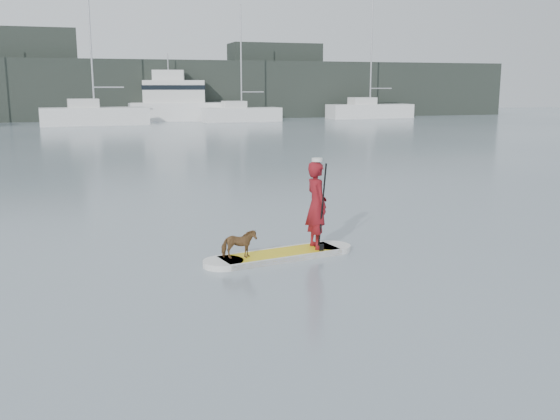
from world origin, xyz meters
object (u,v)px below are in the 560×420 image
object	(u,v)px
paddleboard	(280,255)
motor_yacht_a	(181,102)
paddler	(317,205)
sailboat_e	(241,113)
dog	(239,244)
sailboat_f	(369,109)
sailboat_d	(94,114)

from	to	relation	value
paddleboard	motor_yacht_a	xyz separation A→B (m)	(6.06, 51.18, 1.77)
paddler	sailboat_e	bearing A→B (deg)	-14.81
paddleboard	dog	size ratio (longest dim) A/B	4.83
sailboat_f	paddler	bearing A→B (deg)	-117.97
paddler	sailboat_f	size ratio (longest dim) A/B	0.13
sailboat_f	motor_yacht_a	xyz separation A→B (m)	(-19.90, 1.55, 0.90)
motor_yacht_a	paddleboard	bearing A→B (deg)	-85.39
paddler	motor_yacht_a	bearing A→B (deg)	-8.21
paddleboard	sailboat_d	distance (m)	46.38
paddler	dog	bearing A→B (deg)	97.92
paddler	sailboat_d	xyz separation A→B (m)	(-3.27, 46.16, -0.05)
sailboat_d	sailboat_e	xyz separation A→B (m)	(13.75, 1.36, -0.19)
paddler	sailboat_f	world-z (taller)	sailboat_f
sailboat_d	sailboat_f	distance (m)	28.58
paddleboard	sailboat_e	distance (m)	49.01
sailboat_d	motor_yacht_a	distance (m)	9.82
paddler	dog	size ratio (longest dim) A/B	2.68
paddler	sailboat_e	distance (m)	48.67
dog	paddler	bearing A→B (deg)	-75.18
dog	sailboat_f	size ratio (longest dim) A/B	0.05
sailboat_d	sailboat_f	size ratio (longest dim) A/B	0.98
sailboat_d	sailboat_f	world-z (taller)	sailboat_f
paddler	sailboat_e	world-z (taller)	sailboat_e
dog	motor_yacht_a	xyz separation A→B (m)	(6.96, 51.34, 1.42)
sailboat_d	paddler	bearing A→B (deg)	-89.26
paddleboard	paddler	bearing A→B (deg)	0.00
motor_yacht_a	sailboat_f	bearing A→B (deg)	6.91
dog	sailboat_f	xyz separation A→B (m)	(26.86, 49.79, 0.53)
dog	paddleboard	bearing A→B (deg)	-75.18
dog	sailboat_e	distance (m)	49.38
paddleboard	motor_yacht_a	world-z (taller)	motor_yacht_a
dog	motor_yacht_a	bearing A→B (deg)	-3.19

